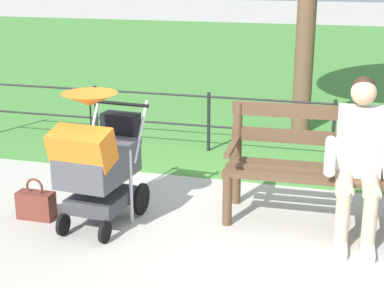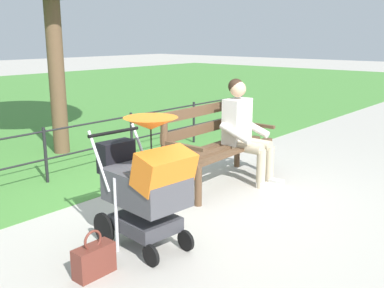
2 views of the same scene
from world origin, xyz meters
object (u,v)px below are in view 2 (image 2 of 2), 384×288
object	(u,v)px
stroller	(146,182)
person_on_bench	(244,128)
handbag	(94,260)
park_bench	(216,141)

from	to	relation	value
stroller	person_on_bench	bearing A→B (deg)	-168.82
person_on_bench	handbag	distance (m)	2.73
handbag	person_on_bench	bearing A→B (deg)	-170.75
stroller	handbag	xyz separation A→B (m)	(0.59, 0.02, -0.47)
person_on_bench	handbag	xyz separation A→B (m)	(2.64, 0.43, -0.55)
park_bench	handbag	world-z (taller)	park_bench
park_bench	stroller	size ratio (longest dim) A/B	1.41
stroller	handbag	bearing A→B (deg)	2.37
person_on_bench	handbag	size ratio (longest dim) A/B	3.45
park_bench	handbag	bearing A→B (deg)	15.51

